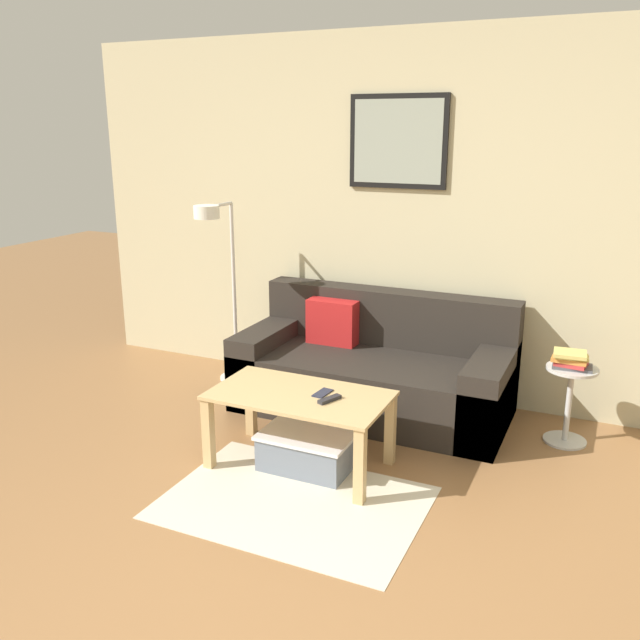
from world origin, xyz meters
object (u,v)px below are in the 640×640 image
at_px(storage_bin, 309,448).
at_px(remote_control, 330,399).
at_px(side_table, 569,398).
at_px(cell_phone, 323,393).
at_px(coffee_table, 300,407).
at_px(book_stack, 571,360).
at_px(floor_lamp, 221,274).
at_px(couch, 374,371).

height_order(storage_bin, remote_control, remote_control).
xyz_separation_m(side_table, cell_phone, (-1.26, -0.91, 0.16)).
bearing_deg(storage_bin, remote_control, -15.11).
distance_m(coffee_table, book_stack, 1.68).
distance_m(floor_lamp, cell_phone, 1.51).
bearing_deg(storage_bin, coffee_table, -163.99).
xyz_separation_m(storage_bin, cell_phone, (0.07, 0.04, 0.34)).
relative_size(side_table, remote_control, 3.31).
bearing_deg(remote_control, cell_phone, 157.08).
height_order(storage_bin, floor_lamp, floor_lamp).
bearing_deg(book_stack, floor_lamp, -178.39).
distance_m(couch, remote_control, 1.00).
relative_size(book_stack, cell_phone, 1.73).
height_order(floor_lamp, cell_phone, floor_lamp).
bearing_deg(couch, cell_phone, -88.88).
bearing_deg(coffee_table, storage_bin, 16.01).
relative_size(coffee_table, cell_phone, 7.23).
bearing_deg(coffee_table, side_table, 35.03).
bearing_deg(book_stack, side_table, 49.93).
relative_size(book_stack, remote_control, 1.62).
distance_m(book_stack, cell_phone, 1.54).
relative_size(couch, coffee_table, 1.82).
relative_size(side_table, cell_phone, 3.54).
distance_m(coffee_table, cell_phone, 0.16).
bearing_deg(storage_bin, floor_lamp, 142.29).
bearing_deg(floor_lamp, side_table, 1.98).
distance_m(coffee_table, floor_lamp, 1.48).
xyz_separation_m(side_table, remote_control, (-1.18, -0.99, 0.16)).
relative_size(storage_bin, side_table, 1.08).
distance_m(book_stack, remote_control, 1.53).
xyz_separation_m(floor_lamp, book_stack, (2.44, 0.07, -0.33)).
relative_size(couch, book_stack, 7.59).
relative_size(storage_bin, floor_lamp, 0.38).
bearing_deg(side_table, coffee_table, -144.97).
distance_m(couch, side_table, 1.28).
bearing_deg(couch, storage_bin, -93.04).
bearing_deg(side_table, floor_lamp, -178.02).
distance_m(floor_lamp, book_stack, 2.46).
height_order(remote_control, cell_phone, remote_control).
xyz_separation_m(couch, storage_bin, (-0.05, -0.94, -0.17)).
bearing_deg(couch, side_table, 0.63).
xyz_separation_m(floor_lamp, side_table, (2.45, 0.08, -0.58)).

